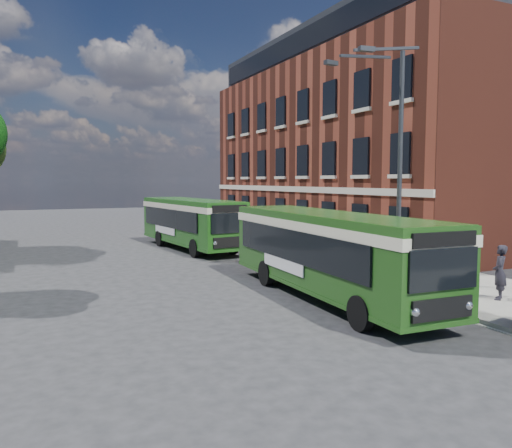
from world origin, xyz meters
name	(u,v)px	position (x,y,z in m)	size (l,w,h in m)	color
ground	(255,289)	(0.00, 0.00, 0.00)	(120.00, 120.00, 0.00)	#272729
pavement	(307,250)	(7.00, 8.00, 0.07)	(6.00, 48.00, 0.15)	gray
kerb_line	(260,255)	(3.95, 8.00, 0.01)	(0.12, 48.00, 0.01)	beige
brick_office	(364,141)	(14.00, 12.00, 6.97)	(12.10, 26.00, 14.20)	maroon
street_lamp	(392,164)	(4.84, -2.00, 4.79)	(2.96, 2.38, 9.00)	#3A3C3F
bus_stop_sign	(449,256)	(5.60, -4.20, 1.51)	(0.35, 0.08, 2.52)	#3A3C3F
bus_front	(328,247)	(1.77, -2.37, 1.83)	(2.98, 11.36, 3.02)	#1F4D16
bus_rear	(191,219)	(1.16, 11.87, 1.83)	(3.64, 10.37, 3.02)	#1D5417
pedestrian_a	(500,272)	(6.56, -5.50, 1.08)	(0.68, 0.45, 1.85)	black
pedestrian_b	(396,254)	(6.41, -0.52, 1.04)	(0.87, 0.68, 1.79)	black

